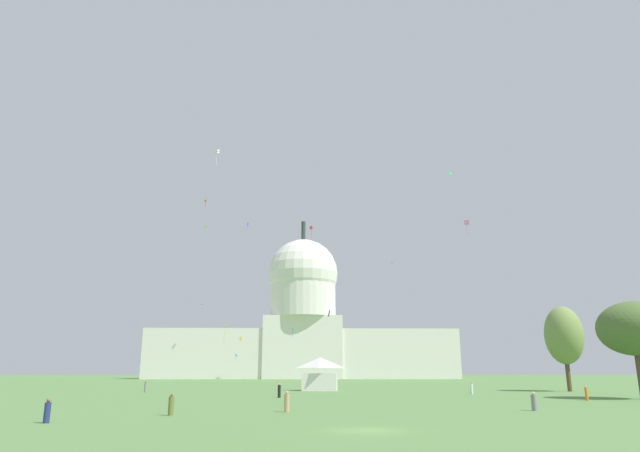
{
  "coord_description": "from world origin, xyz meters",
  "views": [
    {
      "loc": [
        -3.8,
        -32.84,
        3.28
      ],
      "look_at": [
        0.85,
        97.64,
        37.52
      ],
      "focal_mm": 30.97,
      "sensor_mm": 36.0,
      "label": 1
    }
  ],
  "objects_px": {
    "person_grey_back_left": "(145,387)",
    "kite_pink_high": "(467,223)",
    "kite_orange_high": "(205,202)",
    "kite_magenta_mid": "(392,263)",
    "tree_east_near": "(635,329)",
    "kite_yellow_low": "(241,339)",
    "kite_lime_high": "(206,227)",
    "kite_cyan_low": "(293,331)",
    "event_tent": "(320,374)",
    "kite_white_high": "(217,152)",
    "person_white_near_tree_east": "(472,389)",
    "kite_black_low": "(329,314)",
    "capitol_building": "(303,325)",
    "person_grey_front_center": "(534,402)",
    "tree_east_far": "(564,335)",
    "kite_turquoise_mid": "(204,306)",
    "person_olive_mid_right": "(171,406)",
    "person_black_lawn_far_right": "(279,391)",
    "kite_violet_high": "(248,224)",
    "kite_gold_low": "(226,328)",
    "kite_blue_low": "(236,356)",
    "person_navy_near_tree_west": "(47,412)",
    "kite_red_high": "(311,228)",
    "kite_green_high": "(450,174)",
    "person_tan_mid_center": "(287,403)",
    "person_orange_back_right": "(586,394)"
  },
  "relations": [
    {
      "from": "kite_lime_high",
      "to": "kite_pink_high",
      "type": "height_order",
      "value": "kite_lime_high"
    },
    {
      "from": "kite_pink_high",
      "to": "kite_cyan_low",
      "type": "bearing_deg",
      "value": 157.04
    },
    {
      "from": "person_navy_near_tree_west",
      "to": "kite_lime_high",
      "type": "distance_m",
      "value": 157.75
    },
    {
      "from": "kite_black_low",
      "to": "kite_yellow_low",
      "type": "bearing_deg",
      "value": 80.64
    },
    {
      "from": "person_olive_mid_right",
      "to": "kite_yellow_low",
      "type": "bearing_deg",
      "value": 32.67
    },
    {
      "from": "kite_white_high",
      "to": "kite_turquoise_mid",
      "type": "xyz_separation_m",
      "value": [
        -13.73,
        73.03,
        -21.57
      ]
    },
    {
      "from": "tree_east_far",
      "to": "person_white_near_tree_east",
      "type": "height_order",
      "value": "tree_east_far"
    },
    {
      "from": "kite_red_high",
      "to": "kite_turquoise_mid",
      "type": "relative_size",
      "value": 1.35
    },
    {
      "from": "person_olive_mid_right",
      "to": "kite_pink_high",
      "type": "height_order",
      "value": "kite_pink_high"
    },
    {
      "from": "capitol_building",
      "to": "person_grey_front_center",
      "type": "xyz_separation_m",
      "value": [
        18.72,
        -184.01,
        -21.01
      ]
    },
    {
      "from": "kite_yellow_low",
      "to": "kite_green_high",
      "type": "bearing_deg",
      "value": 155.67
    },
    {
      "from": "person_grey_back_left",
      "to": "kite_pink_high",
      "type": "bearing_deg",
      "value": -114.19
    },
    {
      "from": "kite_cyan_low",
      "to": "kite_black_low",
      "type": "bearing_deg",
      "value": 31.02
    },
    {
      "from": "event_tent",
      "to": "kite_lime_high",
      "type": "xyz_separation_m",
      "value": [
        -36.43,
        90.07,
        48.91
      ]
    },
    {
      "from": "kite_violet_high",
      "to": "kite_black_low",
      "type": "distance_m",
      "value": 116.57
    },
    {
      "from": "kite_violet_high",
      "to": "kite_green_high",
      "type": "bearing_deg",
      "value": -71.64
    },
    {
      "from": "kite_gold_low",
      "to": "kite_red_high",
      "type": "height_order",
      "value": "kite_red_high"
    },
    {
      "from": "kite_cyan_low",
      "to": "kite_blue_low",
      "type": "bearing_deg",
      "value": -136.64
    },
    {
      "from": "person_black_lawn_far_right",
      "to": "kite_magenta_mid",
      "type": "xyz_separation_m",
      "value": [
        27.32,
        74.76,
        30.65
      ]
    },
    {
      "from": "person_grey_back_left",
      "to": "kite_magenta_mid",
      "type": "bearing_deg",
      "value": -91.03
    },
    {
      "from": "person_black_lawn_far_right",
      "to": "kite_turquoise_mid",
      "type": "distance_m",
      "value": 107.26
    },
    {
      "from": "kite_lime_high",
      "to": "kite_orange_high",
      "type": "bearing_deg",
      "value": -0.35
    },
    {
      "from": "person_grey_back_left",
      "to": "kite_violet_high",
      "type": "height_order",
      "value": "kite_violet_high"
    },
    {
      "from": "event_tent",
      "to": "kite_orange_high",
      "type": "height_order",
      "value": "kite_orange_high"
    },
    {
      "from": "person_white_near_tree_east",
      "to": "kite_white_high",
      "type": "bearing_deg",
      "value": -148.23
    },
    {
      "from": "person_white_near_tree_east",
      "to": "person_olive_mid_right",
      "type": "bearing_deg",
      "value": -75.27
    },
    {
      "from": "event_tent",
      "to": "tree_east_near",
      "type": "relative_size",
      "value": 0.56
    },
    {
      "from": "person_grey_front_center",
      "to": "kite_black_low",
      "type": "distance_m",
      "value": 54.78
    },
    {
      "from": "person_white_near_tree_east",
      "to": "kite_blue_low",
      "type": "distance_m",
      "value": 124.88
    },
    {
      "from": "person_black_lawn_far_right",
      "to": "kite_gold_low",
      "type": "xyz_separation_m",
      "value": [
        -15.06,
        60.75,
        12.24
      ]
    },
    {
      "from": "kite_turquoise_mid",
      "to": "kite_orange_high",
      "type": "bearing_deg",
      "value": -163.54
    },
    {
      "from": "person_olive_mid_right",
      "to": "kite_cyan_low",
      "type": "distance_m",
      "value": 101.11
    },
    {
      "from": "kite_magenta_mid",
      "to": "kite_pink_high",
      "type": "xyz_separation_m",
      "value": [
        12.94,
        -26.46,
        4.42
      ]
    },
    {
      "from": "kite_lime_high",
      "to": "kite_blue_low",
      "type": "relative_size",
      "value": 0.38
    },
    {
      "from": "kite_gold_low",
      "to": "kite_turquoise_mid",
      "type": "bearing_deg",
      "value": -63.82
    },
    {
      "from": "event_tent",
      "to": "kite_green_high",
      "type": "relative_size",
      "value": 7.18
    },
    {
      "from": "kite_orange_high",
      "to": "kite_magenta_mid",
      "type": "xyz_separation_m",
      "value": [
        55.23,
        -22.22,
        -23.69
      ]
    },
    {
      "from": "kite_turquoise_mid",
      "to": "kite_violet_high",
      "type": "bearing_deg",
      "value": 4.06
    },
    {
      "from": "person_black_lawn_far_right",
      "to": "person_grey_back_left",
      "type": "bearing_deg",
      "value": -56.7
    },
    {
      "from": "person_white_near_tree_east",
      "to": "kite_black_low",
      "type": "xyz_separation_m",
      "value": [
        -19.06,
        19.38,
        12.23
      ]
    },
    {
      "from": "kite_magenta_mid",
      "to": "kite_turquoise_mid",
      "type": "bearing_deg",
      "value": -57.24
    },
    {
      "from": "capitol_building",
      "to": "person_orange_back_right",
      "type": "relative_size",
      "value": 78.17
    },
    {
      "from": "kite_gold_low",
      "to": "kite_green_high",
      "type": "height_order",
      "value": "kite_green_high"
    },
    {
      "from": "capitol_building",
      "to": "kite_cyan_low",
      "type": "distance_m",
      "value": 88.43
    },
    {
      "from": "event_tent",
      "to": "kite_white_high",
      "type": "relative_size",
      "value": 2.1
    },
    {
      "from": "person_white_near_tree_east",
      "to": "kite_yellow_low",
      "type": "height_order",
      "value": "kite_yellow_low"
    },
    {
      "from": "tree_east_near",
      "to": "kite_gold_low",
      "type": "height_order",
      "value": "kite_gold_low"
    },
    {
      "from": "tree_east_near",
      "to": "kite_yellow_low",
      "type": "distance_m",
      "value": 92.01
    },
    {
      "from": "kite_yellow_low",
      "to": "kite_turquoise_mid",
      "type": "relative_size",
      "value": 0.24
    },
    {
      "from": "kite_yellow_low",
      "to": "person_tan_mid_center",
      "type": "bearing_deg",
      "value": 108.01
    }
  ]
}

